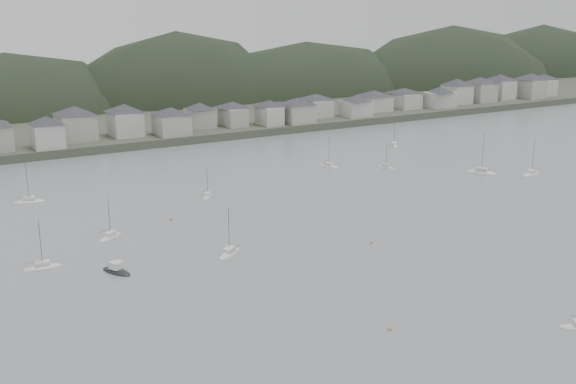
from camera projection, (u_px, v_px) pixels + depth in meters
ground at (533, 338)px, 107.02m from camera, size 900.00×900.00×0.00m
far_shore_land at (70, 103)px, 351.54m from camera, size 900.00×250.00×3.00m
forested_ridge at (95, 135)px, 336.02m from camera, size 851.55×103.94×102.57m
waterfront_town at (260, 110)px, 281.82m from camera, size 451.48×28.46×12.92m
sailboat_lead at (208, 196)px, 185.40m from camera, size 5.58×6.04×8.58m
moored_fleet at (271, 243)px, 149.20m from camera, size 212.10×156.75×13.65m
motor_launch_far at (116, 271)px, 133.13m from camera, size 5.41×7.68×3.75m
mooring_buoys at (248, 277)px, 130.72m from camera, size 120.25×127.14×0.70m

